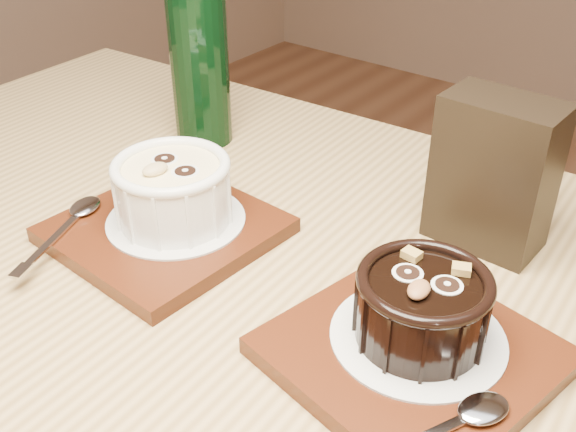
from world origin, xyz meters
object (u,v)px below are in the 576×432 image
object	(u,v)px
table	(250,404)
tray_right	(411,353)
green_bottle	(199,62)
ramekin_white	(173,188)
tray_left	(166,230)
condiment_stand	(494,174)
ramekin_dark	(422,304)

from	to	relation	value
table	tray_right	distance (m)	0.16
green_bottle	ramekin_white	bearing A→B (deg)	-53.59
table	green_bottle	world-z (taller)	green_bottle
tray_left	condiment_stand	xyz separation A→B (m)	(0.24, 0.18, 0.06)
tray_left	condiment_stand	world-z (taller)	condiment_stand
condiment_stand	table	bearing A→B (deg)	-113.08
table	green_bottle	size ratio (longest dim) A/B	4.98
tray_right	condiment_stand	bearing A→B (deg)	97.91
tray_left	ramekin_dark	bearing A→B (deg)	1.52
tray_left	condiment_stand	size ratio (longest dim) A/B	1.29
tray_left	green_bottle	world-z (taller)	green_bottle
table	tray_right	size ratio (longest dim) A/B	6.89
table	tray_left	bearing A→B (deg)	161.33
tray_left	ramekin_white	xyz separation A→B (m)	(0.01, 0.01, 0.04)
green_bottle	ramekin_dark	bearing A→B (deg)	-23.92
tray_right	ramekin_white	bearing A→B (deg)	177.14
ramekin_dark	ramekin_white	bearing A→B (deg)	170.39
tray_left	condiment_stand	bearing A→B (deg)	36.98
table	green_bottle	bearing A→B (deg)	139.20
ramekin_white	tray_right	size ratio (longest dim) A/B	0.60
green_bottle	tray_left	bearing A→B (deg)	-56.28
tray_right	ramekin_dark	size ratio (longest dim) A/B	1.85
ramekin_white	green_bottle	size ratio (longest dim) A/B	0.43
tray_right	condiment_stand	size ratio (longest dim) A/B	1.29
tray_left	tray_right	xyz separation A→B (m)	(0.26, -0.00, 0.00)
ramekin_white	green_bottle	xyz separation A→B (m)	(-0.12, 0.16, 0.05)
ramekin_dark	tray_right	bearing A→B (deg)	-92.52
tray_left	ramekin_dark	distance (m)	0.26
tray_right	ramekin_dark	xyz separation A→B (m)	(-0.00, 0.01, 0.04)
ramekin_dark	condiment_stand	size ratio (longest dim) A/B	0.70
condiment_stand	tray_left	bearing A→B (deg)	-143.02
tray_left	tray_right	distance (m)	0.26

